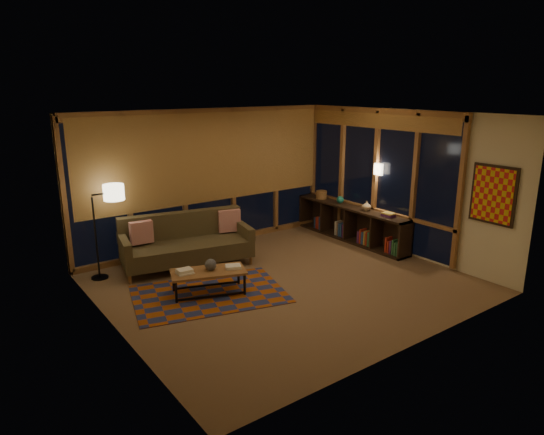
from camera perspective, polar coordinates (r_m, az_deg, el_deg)
floor at (r=7.98m, az=1.51°, el=-7.68°), size 5.50×5.00×0.01m
ceiling at (r=7.36m, az=1.66°, el=12.05°), size 5.50×5.00×0.01m
walls at (r=7.56m, az=1.58°, el=1.78°), size 5.51×5.01×2.70m
window_wall_back at (r=9.55m, az=-7.40°, el=4.52°), size 5.30×0.16×2.60m
window_wall_right at (r=9.79m, az=11.94°, el=4.58°), size 0.16×3.70×2.60m
wall_art at (r=8.39m, az=24.57°, el=2.45°), size 0.06×0.74×0.94m
wall_sconce at (r=9.61m, az=12.42°, el=5.57°), size 0.12×0.18×0.22m
sofa at (r=8.64m, az=-9.99°, el=-2.87°), size 2.36×1.32×0.91m
pillow_left at (r=8.58m, az=-15.10°, el=-1.96°), size 0.39×0.16×0.39m
pillow_right at (r=9.03m, az=-5.05°, el=-0.54°), size 0.43×0.25×0.41m
area_rug at (r=7.63m, az=-7.39°, el=-8.91°), size 2.58×2.04×0.01m
coffee_table at (r=7.58m, az=-7.46°, el=-7.55°), size 1.24×0.87×0.38m
book_stack_a at (r=7.46m, az=-10.27°, el=-6.23°), size 0.24×0.19×0.07m
book_stack_b at (r=7.58m, az=-4.66°, el=-5.76°), size 0.27×0.25×0.04m
ceramic_pot at (r=7.51m, az=-7.24°, el=-5.49°), size 0.23×0.23×0.18m
floor_lamp at (r=8.42m, az=-20.05°, el=-1.77°), size 0.53×0.36×1.56m
bookshelf at (r=10.14m, az=9.24°, el=-0.68°), size 0.40×2.87×0.72m
basket at (r=10.65m, az=5.83°, el=2.69°), size 0.27×0.27×0.17m
teal_bowl at (r=10.26m, az=8.02°, el=2.08°), size 0.19×0.19×0.15m
vase at (r=9.75m, az=11.06°, el=1.37°), size 0.22×0.22×0.20m
shelf_book_stack at (r=9.41m, az=13.54°, el=0.31°), size 0.17×0.24×0.07m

